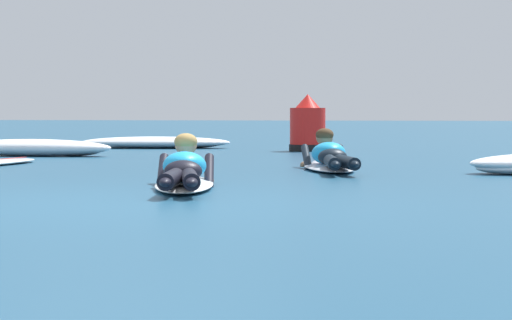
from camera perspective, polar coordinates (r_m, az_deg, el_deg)
The scene contains 6 objects.
ground_plane at distance 17.89m, azimuth 2.32°, elevation 0.39°, with size 120.00×120.00×0.00m, color navy.
surfer_near at distance 9.61m, azimuth -3.88°, elevation -0.73°, with size 0.98×2.55×0.55m.
surfer_far at distance 12.52m, azimuth 3.99°, elevation 0.06°, with size 1.01×2.54×0.54m.
whitewater_front at distance 20.17m, azimuth -5.40°, elevation 0.93°, with size 2.94×1.36×0.22m.
whitewater_mid_left at distance 16.91m, azimuth -11.96°, elevation 0.63°, with size 2.61×0.74×0.27m.
channel_marker_buoy at distance 18.59m, azimuth 2.79°, elevation 1.69°, with size 0.65×0.65×1.00m.
Camera 1 is at (2.52, -7.70, 0.70)m, focal length 74.63 mm.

